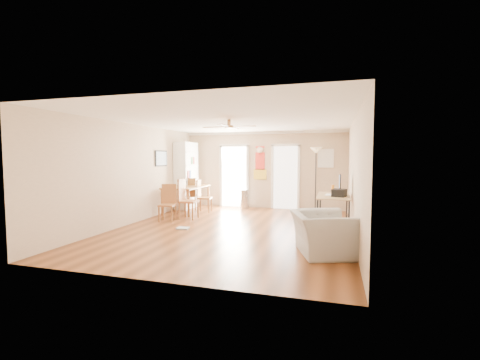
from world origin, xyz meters
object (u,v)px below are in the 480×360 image
(dining_chair_right_a, at_px, (205,196))
(dining_chair_far, at_px, (193,194))
(dining_chair_right_b, at_px, (189,199))
(wastebasket_a, at_px, (311,228))
(trash_can, at_px, (245,199))
(printer, at_px, (339,193))
(dining_chair_near, at_px, (167,203))
(dining_table, at_px, (187,199))
(computer_desk, at_px, (333,212))
(armchair, at_px, (322,233))
(bookshelf, at_px, (186,175))
(torchiere_lamp, at_px, (316,180))

(dining_chair_right_a, relative_size, dining_chair_far, 0.97)
(dining_chair_right_b, bearing_deg, wastebasket_a, -107.29)
(trash_can, bearing_deg, printer, -40.73)
(dining_chair_right_a, relative_size, dining_chair_near, 1.03)
(dining_table, relative_size, trash_can, 2.53)
(computer_desk, bearing_deg, dining_table, 165.48)
(dining_chair_near, xyz_separation_m, armchair, (4.16, -1.92, -0.12))
(dining_table, height_order, dining_chair_near, dining_chair_near)
(bookshelf, distance_m, armchair, 6.29)
(dining_table, xyz_separation_m, armchair, (4.30, -3.42, -0.04))
(bookshelf, distance_m, dining_chair_near, 2.37)
(bookshelf, height_order, printer, bookshelf)
(bookshelf, height_order, wastebasket_a, bookshelf)
(dining_table, bearing_deg, torchiere_lamp, 18.33)
(dining_chair_right_b, relative_size, armchair, 0.97)
(dining_chair_far, relative_size, torchiere_lamp, 0.51)
(torchiere_lamp, distance_m, printer, 2.78)
(bookshelf, distance_m, dining_chair_far, 0.68)
(bookshelf, distance_m, trash_can, 2.14)
(wastebasket_a, bearing_deg, computer_desk, 61.13)
(printer, bearing_deg, armchair, -84.01)
(armchair, bearing_deg, dining_chair_far, 28.98)
(dining_chair_far, height_order, wastebasket_a, dining_chair_far)
(dining_chair_right_a, xyz_separation_m, dining_chair_right_b, (0.00, -1.17, 0.05))
(dining_chair_right_a, xyz_separation_m, wastebasket_a, (3.46, -2.15, -0.36))
(bookshelf, bearing_deg, dining_chair_far, -9.44)
(trash_can, relative_size, torchiere_lamp, 0.32)
(torchiere_lamp, bearing_deg, dining_chair_near, -143.46)
(bookshelf, relative_size, wastebasket_a, 7.46)
(dining_chair_near, bearing_deg, torchiere_lamp, 25.69)
(dining_chair_far, relative_size, printer, 3.07)
(dining_chair_near, distance_m, trash_can, 3.07)
(dining_chair_right_b, xyz_separation_m, trash_can, (1.02, 2.23, -0.23))
(dining_chair_right_a, distance_m, trash_can, 1.48)
(dining_chair_right_a, distance_m, computer_desk, 4.14)
(wastebasket_a, bearing_deg, bookshelf, 148.02)
(dining_chair_far, bearing_deg, computer_desk, 160.89)
(computer_desk, bearing_deg, torchiere_lamp, 102.99)
(torchiere_lamp, bearing_deg, dining_table, -161.67)
(bookshelf, height_order, dining_chair_near, bookshelf)
(bookshelf, relative_size, dining_chair_near, 2.26)
(wastebasket_a, bearing_deg, printer, 45.55)
(dining_chair_near, bearing_deg, trash_can, 51.34)
(trash_can, xyz_separation_m, wastebasket_a, (2.44, -3.21, -0.17))
(dining_chair_right_a, distance_m, dining_chair_near, 1.70)
(bookshelf, bearing_deg, dining_chair_right_b, -44.76)
(dining_table, relative_size, dining_chair_far, 1.57)
(dining_chair_right_a, xyz_separation_m, torchiere_lamp, (3.36, 1.14, 0.52))
(dining_chair_right_b, xyz_separation_m, dining_chair_near, (-0.41, -0.49, -0.06))
(dining_table, xyz_separation_m, dining_chair_right_a, (0.55, 0.16, 0.10))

